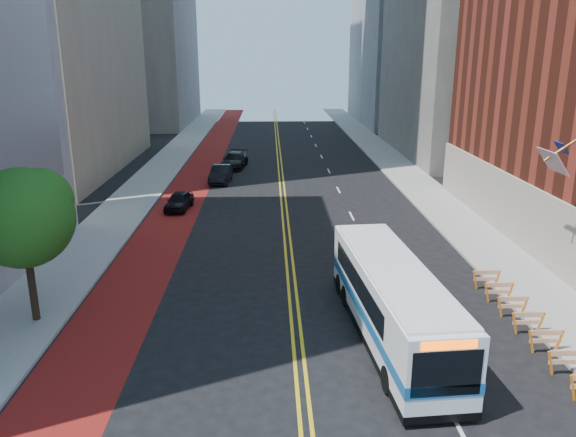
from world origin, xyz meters
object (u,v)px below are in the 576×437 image
(car_a, at_px, (179,201))
(car_c, at_px, (235,160))
(car_b, at_px, (221,174))
(transit_bus, at_px, (391,300))
(street_tree, at_px, (24,214))

(car_a, xyz_separation_m, car_c, (3.23, 15.79, 0.11))
(car_a, distance_m, car_b, 9.48)
(transit_bus, distance_m, car_c, 36.79)
(car_c, bearing_deg, car_b, -89.39)
(car_a, height_order, car_b, car_b)
(transit_bus, xyz_separation_m, car_a, (-11.68, 20.01, -1.02))
(street_tree, xyz_separation_m, car_b, (5.75, 27.33, -4.15))
(car_a, bearing_deg, car_b, 82.66)
(car_a, bearing_deg, transit_bus, -52.52)
(street_tree, height_order, car_a, street_tree)
(car_c, bearing_deg, street_tree, -93.07)
(car_a, height_order, car_c, car_c)
(car_c, bearing_deg, transit_bus, -68.77)
(street_tree, relative_size, car_c, 1.27)
(car_b, relative_size, car_c, 0.87)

